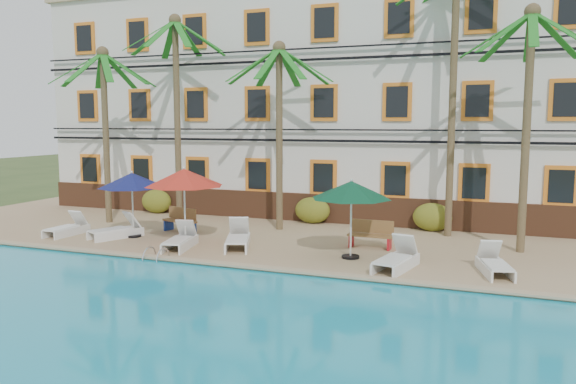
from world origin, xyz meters
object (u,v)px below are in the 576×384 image
at_px(lounger_c, 180,240).
at_px(lounger_f, 494,264).
at_px(umbrella_red, 184,178).
at_px(bench_right, 371,234).
at_px(palm_a, 105,110).
at_px(lounger_a, 67,228).
at_px(lounger_d, 238,238).
at_px(umbrella_green, 351,190).
at_px(lounger_b, 117,230).
at_px(palm_c, 279,109).
at_px(pool_ladder, 156,259).
at_px(umbrella_blue, 132,181).
at_px(lounger_e, 396,259).
at_px(bench_left, 181,220).
at_px(palm_b, 177,91).
at_px(palm_e, 528,95).
at_px(palm_d, 454,64).

height_order(lounger_c, lounger_f, lounger_c).
relative_size(umbrella_red, bench_right, 1.80).
bearing_deg(palm_a, lounger_a, -83.77).
distance_m(lounger_c, lounger_d, 1.92).
distance_m(umbrella_green, lounger_b, 8.97).
bearing_deg(palm_c, pool_ladder, -107.03).
height_order(umbrella_blue, pool_ladder, umbrella_blue).
xyz_separation_m(lounger_e, bench_left, (-8.74, 2.69, 0.16)).
xyz_separation_m(lounger_f, bench_left, (-11.38, 2.22, 0.19)).
relative_size(lounger_d, lounger_f, 1.12).
relative_size(palm_a, palm_c, 1.00).
bearing_deg(bench_left, palm_b, 123.09).
xyz_separation_m(umbrella_red, lounger_d, (1.89, 0.23, -2.00)).
distance_m(palm_c, umbrella_green, 5.87).
distance_m(palm_e, umbrella_red, 11.51).
height_order(palm_b, pool_ladder, palm_b).
height_order(palm_b, palm_d, palm_d).
relative_size(umbrella_green, lounger_d, 1.14).
bearing_deg(lounger_a, lounger_b, 6.03).
bearing_deg(palm_d, umbrella_red, -150.42).
bearing_deg(palm_a, lounger_e, -15.15).
height_order(umbrella_green, pool_ladder, umbrella_green).
distance_m(umbrella_red, lounger_c, 2.10).
relative_size(umbrella_blue, bench_right, 1.62).
distance_m(umbrella_blue, lounger_d, 4.74).
xyz_separation_m(umbrella_green, lounger_e, (1.57, -0.84, -1.82)).
xyz_separation_m(lounger_e, pool_ladder, (-7.17, -1.39, -0.31)).
height_order(umbrella_red, bench_right, umbrella_red).
bearing_deg(pool_ladder, palm_a, 138.95).
relative_size(palm_e, umbrella_green, 3.16).
xyz_separation_m(palm_b, bench_left, (1.28, -1.96, -5.01)).
bearing_deg(palm_c, lounger_d, -92.02).
relative_size(lounger_d, bench_left, 1.39).
bearing_deg(umbrella_blue, palm_c, 35.86).
bearing_deg(umbrella_blue, lounger_a, -167.20).
distance_m(palm_d, bench_right, 6.92).
height_order(lounger_d, pool_ladder, lounger_d).
bearing_deg(umbrella_red, palm_c, 61.77).
bearing_deg(palm_c, palm_d, 8.88).
bearing_deg(palm_a, palm_b, 23.90).
relative_size(palm_c, lounger_d, 3.33).
bearing_deg(bench_left, pool_ladder, -68.95).
distance_m(palm_d, lounger_f, 8.00).
bearing_deg(palm_b, bench_left, -56.91).
distance_m(palm_d, umbrella_red, 10.41).
height_order(palm_d, lounger_c, palm_d).
xyz_separation_m(palm_e, lounger_c, (-10.67, -3.42, -4.76)).
bearing_deg(lounger_c, lounger_f, 1.64).
distance_m(lounger_f, pool_ladder, 9.99).
distance_m(umbrella_green, lounger_c, 6.02).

